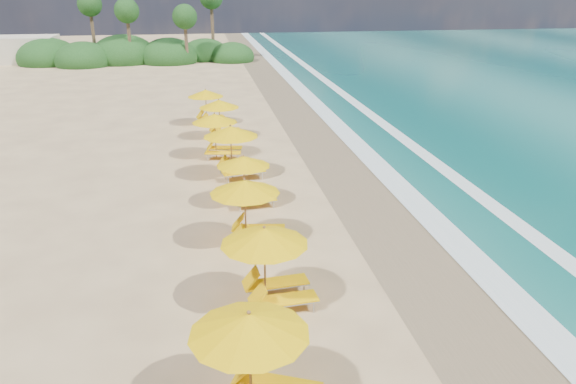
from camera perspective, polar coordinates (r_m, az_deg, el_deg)
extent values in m
plane|color=#D5B07D|center=(21.12, 0.00, -3.04)|extent=(160.00, 160.00, 0.00)
cube|color=#8A7252|center=(22.06, 10.31, -2.29)|extent=(4.00, 160.00, 0.01)
cube|color=white|center=(22.58, 13.91, -1.96)|extent=(1.20, 160.00, 0.01)
cube|color=white|center=(23.90, 20.55, -1.45)|extent=(0.80, 160.00, 0.01)
cylinder|color=olive|center=(11.93, -3.92, -17.42)|extent=(0.06, 0.06, 2.42)
cone|color=#FFC405|center=(11.33, -4.05, -13.44)|extent=(3.27, 3.27, 0.49)
sphere|color=olive|center=(11.18, -4.08, -12.30)|extent=(0.09, 0.09, 0.09)
cylinder|color=olive|center=(15.41, -2.41, -7.85)|extent=(0.06, 0.06, 2.35)
cone|color=#FFC405|center=(14.96, -2.47, -4.57)|extent=(2.62, 2.62, 0.47)
sphere|color=olive|center=(14.85, -2.48, -3.65)|extent=(0.08, 0.08, 0.08)
cylinder|color=olive|center=(18.96, -4.42, -2.17)|extent=(0.06, 0.06, 2.32)
cone|color=#FFC405|center=(18.61, -4.50, 0.56)|extent=(2.73, 2.73, 0.47)
sphere|color=olive|center=(18.52, -4.52, 1.31)|extent=(0.08, 0.08, 0.08)
cylinder|color=olive|center=(22.30, -4.56, 1.10)|extent=(0.05, 0.05, 2.07)
cone|color=#FFC405|center=(22.02, -4.62, 3.20)|extent=(2.37, 2.37, 0.42)
sphere|color=olive|center=(21.95, -4.64, 3.77)|extent=(0.07, 0.07, 0.07)
cylinder|color=olive|center=(25.52, -5.87, 4.07)|extent=(0.06, 0.06, 2.43)
cone|color=#FFC405|center=(25.24, -5.95, 6.26)|extent=(2.91, 2.91, 0.49)
sphere|color=olive|center=(25.18, -5.98, 6.85)|extent=(0.09, 0.09, 0.09)
cylinder|color=olive|center=(28.75, -7.51, 5.76)|extent=(0.06, 0.06, 2.25)
cone|color=#FFC405|center=(28.52, -7.60, 7.57)|extent=(2.65, 2.65, 0.45)
sphere|color=olive|center=(28.47, -7.62, 8.07)|extent=(0.08, 0.08, 0.08)
cylinder|color=olive|center=(32.23, -7.08, 7.43)|extent=(0.06, 0.06, 2.23)
cone|color=#FFC405|center=(32.02, -7.15, 9.04)|extent=(2.63, 2.63, 0.45)
sphere|color=olive|center=(31.97, -7.17, 9.48)|extent=(0.08, 0.08, 0.08)
cylinder|color=olive|center=(35.61, -8.44, 8.63)|extent=(0.05, 0.05, 2.19)
cone|color=#FFC405|center=(35.42, -8.52, 10.06)|extent=(2.78, 2.78, 0.44)
sphere|color=olive|center=(35.38, -8.54, 10.45)|extent=(0.08, 0.08, 0.08)
ellipsoid|color=#163D14|center=(64.58, -12.16, 13.49)|extent=(6.40, 6.40, 4.16)
ellipsoid|color=#163D14|center=(65.97, -16.59, 13.32)|extent=(7.20, 7.20, 4.68)
ellipsoid|color=#163D14|center=(64.63, -20.37, 12.64)|extent=(6.00, 6.00, 3.90)
ellipsoid|color=#163D14|center=(66.52, -8.56, 13.86)|extent=(5.60, 5.60, 3.64)
ellipsoid|color=#163D14|center=(67.40, -23.49, 12.58)|extent=(6.60, 6.60, 4.29)
ellipsoid|color=#163D14|center=(64.67, -5.78, 13.73)|extent=(5.00, 5.00, 3.25)
cylinder|color=brown|center=(62.33, -10.47, 15.09)|extent=(0.36, 0.36, 5.00)
sphere|color=#163D14|center=(62.13, -10.63, 17.38)|extent=(2.60, 2.60, 2.60)
cylinder|color=brown|center=(63.66, -16.07, 15.03)|extent=(0.36, 0.36, 5.60)
sphere|color=#163D14|center=(63.47, -16.33, 17.53)|extent=(2.60, 2.60, 2.60)
cylinder|color=brown|center=(66.15, -19.47, 15.13)|extent=(0.36, 0.36, 6.20)
sphere|color=#163D14|center=(65.97, -19.81, 17.79)|extent=(2.60, 2.60, 2.60)
cylinder|color=brown|center=(66.26, -7.79, 16.35)|extent=(0.36, 0.36, 6.80)
cube|color=beige|center=(70.00, -25.65, 13.14)|extent=(7.00, 5.00, 2.80)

